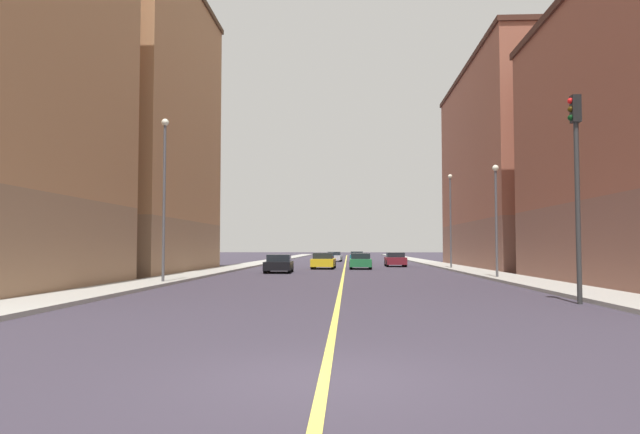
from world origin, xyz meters
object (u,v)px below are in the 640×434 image
Objects in this scene: building_left_mid at (530,168)px; car_black at (279,264)px; car_green at (361,261)px; street_lamp_left_near at (496,208)px; car_maroon at (395,260)px; traffic_light_left_near at (576,170)px; street_lamp_right_near at (164,184)px; street_lamp_left_far at (451,211)px; car_red at (360,258)px; car_silver at (334,257)px; car_yellow at (324,261)px; building_right_midblock at (116,128)px; car_teal at (357,256)px.

car_black is at bearing -152.32° from building_left_mid.
car_green is (-15.27, -3.65, -8.32)m from building_left_mid.
car_maroon is (-4.02, 21.72, -3.43)m from street_lamp_left_near.
street_lamp_right_near is at bearing 151.13° from traffic_light_left_near.
street_lamp_left_far is 1.92× the size of car_maroon.
car_green is 17.82m from car_red.
car_silver is 1.03× the size of car_yellow.
street_lamp_right_near is 46.46m from car_silver.
car_green is at bearing -118.73° from car_maroon.
car_yellow is at bearing 28.25° from building_right_midblock.
street_lamp_left_near is at bearing -30.74° from car_black.
building_left_mid reaches higher than car_green.
car_teal is (-15.17, 24.01, -8.36)m from building_left_mid.
street_lamp_left_far is (17.60, 20.16, -0.20)m from street_lamp_right_near.
car_green is at bearing 102.09° from traffic_light_left_near.
traffic_light_left_near is at bearing -104.76° from building_left_mid.
car_green is at bearing 115.61° from street_lamp_left_near.
car_yellow is (2.88, 7.74, 0.03)m from car_black.
street_lamp_right_near is at bearing -99.16° from car_silver.
car_black is (-9.42, -13.73, -0.03)m from car_maroon.
car_teal is at bearing 104.53° from street_lamp_left_far.
traffic_light_left_near reaches higher than car_red.
car_maroon is 0.90× the size of car_silver.
building_right_midblock is at bearing 137.76° from traffic_light_left_near.
street_lamp_left_near reaches higher than car_teal.
car_maroon is (-4.02, 6.86, -4.14)m from street_lamp_left_far.
street_lamp_right_near is 30.54m from car_maroon.
car_silver is (-18.07, 21.22, -8.37)m from building_left_mid.
building_left_mid is 6.18× the size of car_black.
street_lamp_left_far is 15.66m from car_black.
building_left_mid is at bearing 27.68° from car_black.
building_right_midblock is at bearing -156.68° from car_green.
building_left_mid is 3.15× the size of street_lamp_right_near.
traffic_light_left_near is at bearing -42.24° from building_right_midblock.
car_silver is (-10.24, 25.51, -4.18)m from street_lamp_left_far.
traffic_light_left_near is at bearing -28.87° from street_lamp_right_near.
car_maroon is at bearing -74.87° from car_red.
car_teal reaches higher than car_silver.
car_maroon reaches higher than car_red.
street_lamp_left_near is at bearing -64.39° from car_green.
building_left_mid is 17.77m from car_green.
street_lamp_left_near is 1.57× the size of car_red.
car_green is 0.99× the size of car_yellow.
car_yellow is (-3.41, -17.58, 0.07)m from car_red.
car_black is at bearing 1.20° from building_right_midblock.
building_right_midblock reaches higher than street_lamp_right_near.
street_lamp_right_near reaches higher than car_silver.
street_lamp_left_far is (25.44, 7.12, -5.78)m from building_right_midblock.
traffic_light_left_near is 14.47m from street_lamp_left_near.
building_left_mid is 35.21m from building_right_midblock.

